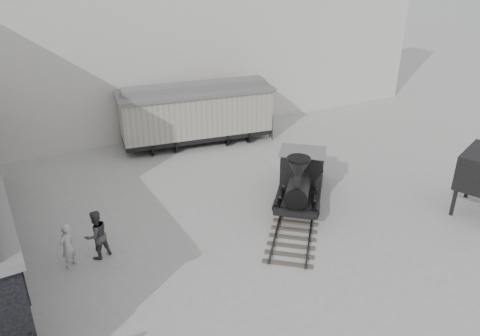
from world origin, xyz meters
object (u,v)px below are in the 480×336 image
locomotive (301,180)px  visitor_b (96,235)px  visitor_a (67,246)px  boxcar (196,112)px

locomotive → visitor_b: (-8.60, -0.14, -0.14)m
locomotive → visitor_a: size_ratio=4.49×
locomotive → visitor_b: locomotive is taller
locomotive → boxcar: bearing=138.5°
visitor_a → locomotive: bearing=138.5°
boxcar → visitor_a: (-8.11, -8.48, -0.96)m
visitor_a → boxcar: bearing=-176.6°
locomotive → visitor_a: bearing=-140.4°
boxcar → visitor_b: 11.02m
locomotive → boxcar: size_ratio=0.87×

